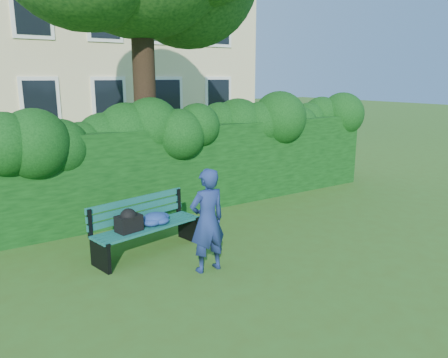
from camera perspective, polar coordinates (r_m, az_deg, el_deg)
ground at (r=7.87m, az=2.46°, el=-7.59°), size 80.00×80.00×0.00m
hedge at (r=9.41m, az=-5.44°, el=1.55°), size 10.00×1.00×1.80m
park_bench at (r=7.13m, az=-10.31°, el=-5.77°), size 1.87×0.89×0.89m
man_reading at (r=6.33m, az=-2.19°, el=-5.45°), size 0.56×0.37×1.54m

